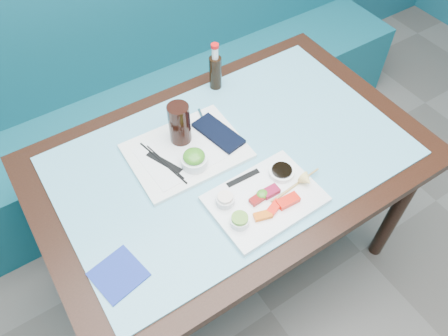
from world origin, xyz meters
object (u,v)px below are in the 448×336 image
blue_napkin (118,274)px  seaweed_bowl (194,161)px  booth_bench (143,100)px  sashimi_plate (265,199)px  dining_table (231,171)px  cola_glass (179,124)px  cola_bottle_body (215,73)px  serving_tray (187,151)px

blue_napkin → seaweed_bowl: bearing=29.9°
booth_bench → seaweed_bowl: (-0.14, -0.82, 0.42)m
seaweed_bowl → sashimi_plate: bearing=-63.9°
seaweed_bowl → blue_napkin: 0.45m
dining_table → sashimi_plate: size_ratio=3.93×
cola_glass → booth_bench: bearing=80.1°
booth_bench → dining_table: booth_bench is taller
seaweed_bowl → cola_glass: bearing=81.3°
sashimi_plate → seaweed_bowl: (-0.12, 0.25, 0.02)m
seaweed_bowl → cola_glass: (0.02, 0.13, 0.06)m
dining_table → sashimi_plate: sashimi_plate is taller
booth_bench → cola_bottle_body: (0.15, -0.49, 0.45)m
sashimi_plate → dining_table: bearing=83.6°
sashimi_plate → cola_bottle_body: bearing=71.8°
dining_table → sashimi_plate: bearing=-94.7°
dining_table → cola_glass: size_ratio=8.77×
cola_glass → seaweed_bowl: bearing=-98.7°
dining_table → serving_tray: bearing=142.6°
booth_bench → cola_glass: bearing=-99.9°
serving_tray → seaweed_bowl: (-0.01, -0.07, 0.03)m
cola_bottle_body → booth_bench: bearing=106.9°
booth_bench → cola_glass: 0.84m
seaweed_bowl → cola_bottle_body: size_ratio=0.66×
booth_bench → blue_napkin: 1.23m
seaweed_bowl → blue_napkin: bearing=-150.1°
cola_bottle_body → seaweed_bowl: bearing=-132.0°
sashimi_plate → serving_tray: size_ratio=0.88×
sashimi_plate → seaweed_bowl: 0.28m
booth_bench → serving_tray: (-0.13, -0.74, 0.39)m
sashimi_plate → cola_glass: cola_glass is taller
cola_bottle_body → blue_napkin: 0.88m
dining_table → cola_glass: cola_glass is taller
serving_tray → seaweed_bowl: bearing=-96.2°
serving_tray → cola_bottle_body: 0.38m
cola_glass → blue_napkin: (-0.41, -0.36, -0.09)m
cola_bottle_body → sashimi_plate: bearing=-106.5°
sashimi_plate → cola_glass: size_ratio=2.23×
dining_table → cola_glass: bearing=127.8°
booth_bench → dining_table: (0.00, -0.84, 0.29)m
dining_table → blue_napkin: 0.58m
booth_bench → seaweed_bowl: size_ratio=32.24×
serving_tray → booth_bench: bearing=81.5°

